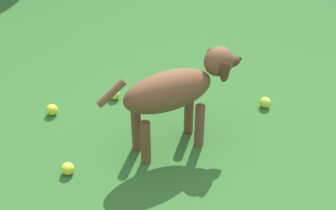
{
  "coord_description": "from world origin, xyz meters",
  "views": [
    {
      "loc": [
        1.95,
        0.5,
        1.83
      ],
      "look_at": [
        0.03,
        -0.25,
        0.28
      ],
      "focal_mm": 53.82,
      "sensor_mm": 36.0,
      "label": 1
    }
  ],
  "objects_px": {
    "dog": "(176,90)",
    "tennis_ball_2": "(265,102)",
    "tennis_ball_1": "(68,169)",
    "tennis_ball_3": "(52,110)",
    "tennis_ball_0": "(114,94)"
  },
  "relations": [
    {
      "from": "tennis_ball_0",
      "to": "tennis_ball_1",
      "type": "relative_size",
      "value": 1.0
    },
    {
      "from": "dog",
      "to": "tennis_ball_3",
      "type": "bearing_deg",
      "value": 134.08
    },
    {
      "from": "tennis_ball_2",
      "to": "tennis_ball_3",
      "type": "distance_m",
      "value": 1.27
    },
    {
      "from": "dog",
      "to": "tennis_ball_1",
      "type": "xyz_separation_m",
      "value": [
        0.42,
        -0.43,
        -0.33
      ]
    },
    {
      "from": "tennis_ball_1",
      "to": "tennis_ball_3",
      "type": "relative_size",
      "value": 1.0
    },
    {
      "from": "dog",
      "to": "tennis_ball_2",
      "type": "xyz_separation_m",
      "value": [
        -0.51,
        0.38,
        -0.33
      ]
    },
    {
      "from": "dog",
      "to": "tennis_ball_0",
      "type": "xyz_separation_m",
      "value": [
        -0.26,
        -0.5,
        -0.33
      ]
    },
    {
      "from": "tennis_ball_0",
      "to": "dog",
      "type": "bearing_deg",
      "value": 62.8
    },
    {
      "from": "tennis_ball_1",
      "to": "tennis_ball_2",
      "type": "distance_m",
      "value": 1.23
    },
    {
      "from": "dog",
      "to": "tennis_ball_1",
      "type": "bearing_deg",
      "value": 176.69
    },
    {
      "from": "tennis_ball_2",
      "to": "tennis_ball_3",
      "type": "bearing_deg",
      "value": -65.61
    },
    {
      "from": "tennis_ball_0",
      "to": "tennis_ball_3",
      "type": "relative_size",
      "value": 1.0
    },
    {
      "from": "dog",
      "to": "tennis_ball_2",
      "type": "relative_size",
      "value": 9.4
    },
    {
      "from": "dog",
      "to": "tennis_ball_2",
      "type": "distance_m",
      "value": 0.71
    },
    {
      "from": "dog",
      "to": "tennis_ball_0",
      "type": "relative_size",
      "value": 9.4
    }
  ]
}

